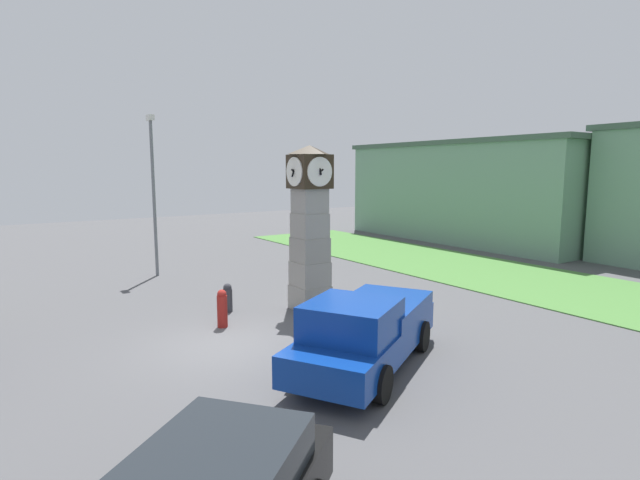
{
  "coord_description": "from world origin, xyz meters",
  "views": [
    {
      "loc": [
        12.22,
        -5.28,
        4.77
      ],
      "look_at": [
        -0.7,
        3.53,
        2.54
      ],
      "focal_mm": 28.0,
      "sensor_mm": 36.0,
      "label": 1
    }
  ],
  "objects_px": {
    "clock_tower": "(310,226)",
    "pickup_truck": "(366,330)",
    "bollard_mid_row": "(222,308)",
    "pedestrian_near_bench": "(296,247)",
    "bollard_near_tower": "(228,297)",
    "street_lamp_far_side": "(153,185)"
  },
  "relations": [
    {
      "from": "clock_tower",
      "to": "pickup_truck",
      "type": "relative_size",
      "value": 0.97
    },
    {
      "from": "pedestrian_near_bench",
      "to": "street_lamp_far_side",
      "type": "xyz_separation_m",
      "value": [
        -2.04,
        -6.1,
        3.02
      ]
    },
    {
      "from": "pickup_truck",
      "to": "pedestrian_near_bench",
      "type": "bearing_deg",
      "value": 156.16
    },
    {
      "from": "bollard_near_tower",
      "to": "street_lamp_far_side",
      "type": "relative_size",
      "value": 0.14
    },
    {
      "from": "pickup_truck",
      "to": "pedestrian_near_bench",
      "type": "height_order",
      "value": "pickup_truck"
    },
    {
      "from": "clock_tower",
      "to": "bollard_mid_row",
      "type": "height_order",
      "value": "clock_tower"
    },
    {
      "from": "bollard_mid_row",
      "to": "bollard_near_tower",
      "type": "bearing_deg",
      "value": 150.52
    },
    {
      "from": "clock_tower",
      "to": "pedestrian_near_bench",
      "type": "xyz_separation_m",
      "value": [
        -6.37,
        3.35,
        -1.83
      ]
    },
    {
      "from": "bollard_near_tower",
      "to": "bollard_mid_row",
      "type": "relative_size",
      "value": 0.83
    },
    {
      "from": "bollard_mid_row",
      "to": "pickup_truck",
      "type": "relative_size",
      "value": 0.2
    },
    {
      "from": "bollard_near_tower",
      "to": "pedestrian_near_bench",
      "type": "height_order",
      "value": "pedestrian_near_bench"
    },
    {
      "from": "clock_tower",
      "to": "street_lamp_far_side",
      "type": "xyz_separation_m",
      "value": [
        -8.41,
        -2.74,
        1.19
      ]
    },
    {
      "from": "bollard_mid_row",
      "to": "pedestrian_near_bench",
      "type": "relative_size",
      "value": 0.66
    },
    {
      "from": "bollard_near_tower",
      "to": "pedestrian_near_bench",
      "type": "bearing_deg",
      "value": 131.19
    },
    {
      "from": "bollard_near_tower",
      "to": "clock_tower",
      "type": "bearing_deg",
      "value": 63.13
    },
    {
      "from": "clock_tower",
      "to": "pickup_truck",
      "type": "bearing_deg",
      "value": -18.52
    },
    {
      "from": "pedestrian_near_bench",
      "to": "street_lamp_far_side",
      "type": "distance_m",
      "value": 7.1
    },
    {
      "from": "street_lamp_far_side",
      "to": "clock_tower",
      "type": "bearing_deg",
      "value": 18.08
    },
    {
      "from": "bollard_near_tower",
      "to": "bollard_mid_row",
      "type": "xyz_separation_m",
      "value": [
        1.45,
        -0.82,
        0.1
      ]
    },
    {
      "from": "clock_tower",
      "to": "street_lamp_far_side",
      "type": "relative_size",
      "value": 0.78
    },
    {
      "from": "bollard_near_tower",
      "to": "pedestrian_near_bench",
      "type": "xyz_separation_m",
      "value": [
        -5.11,
        5.84,
        0.54
      ]
    },
    {
      "from": "pedestrian_near_bench",
      "to": "street_lamp_far_side",
      "type": "bearing_deg",
      "value": -108.48
    }
  ]
}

